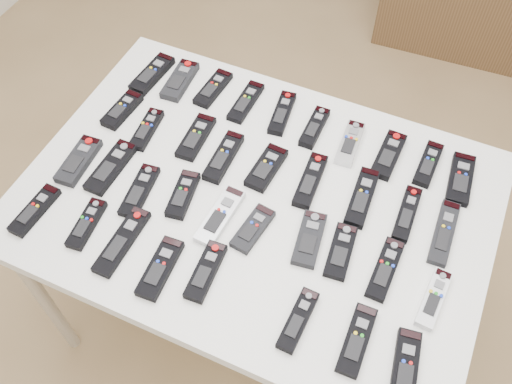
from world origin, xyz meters
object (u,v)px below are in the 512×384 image
at_px(remote_0, 152,74).
at_px(remote_13, 224,157).
at_px(remote_11, 147,129).
at_px(remote_24, 253,229).
at_px(remote_14, 266,168).
at_px(remote_33, 206,271).
at_px(remote_9, 461,179).
at_px(remote_17, 407,214).
at_px(remote_28, 434,299).
at_px(remote_2, 213,88).
at_px(remote_6, 350,143).
at_px(remote_29, 35,210).
at_px(remote_16, 362,197).
at_px(remote_36, 405,368).
at_px(remote_3, 246,102).
at_px(remote_27, 385,269).
at_px(remote_12, 196,137).
at_px(remote_21, 140,191).
at_px(remote_32, 160,268).
at_px(remote_20, 111,167).
at_px(remote_5, 314,127).
at_px(table, 256,208).
at_px(remote_18, 444,233).
at_px(remote_34, 298,320).
at_px(remote_23, 220,216).
at_px(remote_10, 122,110).
at_px(remote_15, 310,180).
at_px(remote_25, 309,239).
at_px(remote_4, 282,113).
at_px(remote_22, 183,195).
at_px(remote_31, 122,241).
at_px(remote_1, 180,80).
at_px(remote_30, 87,224).

distance_m(remote_0, remote_13, 0.41).
distance_m(remote_11, remote_24, 0.46).
distance_m(remote_14, remote_33, 0.36).
bearing_deg(remote_9, remote_17, -125.73).
bearing_deg(remote_28, remote_2, 156.40).
distance_m(remote_6, remote_9, 0.32).
distance_m(remote_17, remote_29, 0.98).
distance_m(remote_16, remote_36, 0.46).
height_order(remote_3, remote_27, remote_27).
distance_m(remote_12, remote_27, 0.65).
height_order(remote_21, remote_32, remote_32).
bearing_deg(remote_20, remote_29, -116.08).
bearing_deg(remote_5, remote_6, -8.17).
height_order(table, remote_20, remote_20).
relative_size(remote_14, remote_36, 0.88).
height_order(remote_2, remote_21, same).
bearing_deg(remote_18, remote_17, 169.07).
height_order(remote_6, remote_34, same).
height_order(remote_3, remote_21, remote_21).
relative_size(remote_23, remote_28, 1.15).
xyz_separation_m(remote_16, remote_18, (0.23, -0.02, -0.00)).
height_order(remote_10, remote_20, remote_10).
bearing_deg(remote_15, remote_3, 141.45).
xyz_separation_m(remote_20, remote_25, (0.59, 0.01, 0.00)).
relative_size(remote_4, remote_6, 1.05).
bearing_deg(remote_15, remote_22, -151.63).
relative_size(remote_9, remote_31, 0.84).
distance_m(remote_6, remote_36, 0.65).
xyz_separation_m(remote_13, remote_17, (0.52, 0.03, -0.00)).
distance_m(remote_2, remote_15, 0.45).
height_order(table, remote_16, remote_16).
distance_m(remote_1, remote_4, 0.35).
distance_m(remote_10, remote_24, 0.57).
height_order(remote_4, remote_33, same).
bearing_deg(remote_3, remote_12, -110.09).
xyz_separation_m(remote_9, remote_27, (-0.11, -0.35, 0.00)).
distance_m(table, remote_25, 0.21).
distance_m(remote_1, remote_25, 0.69).
height_order(remote_13, remote_17, remote_13).
relative_size(remote_11, remote_25, 0.97).
bearing_deg(remote_36, remote_2, 133.92).
bearing_deg(remote_17, remote_24, -151.27).
height_order(remote_10, remote_32, same).
height_order(remote_22, remote_28, remote_22).
bearing_deg(remote_36, remote_0, 141.12).
distance_m(remote_2, remote_30, 0.58).
height_order(remote_15, remote_16, same).
bearing_deg(remote_31, remote_10, 122.08).
bearing_deg(remote_16, remote_33, -130.73).
distance_m(remote_3, remote_15, 0.35).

